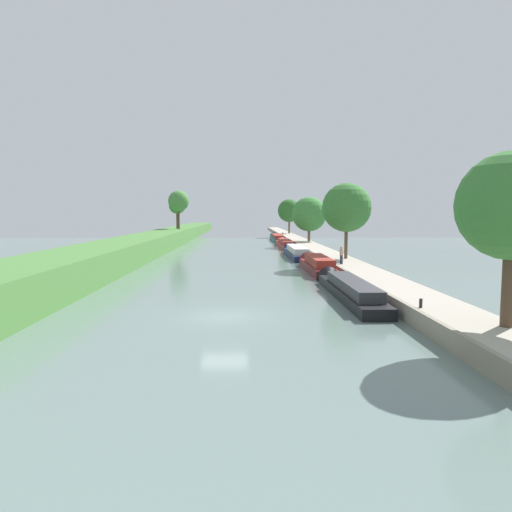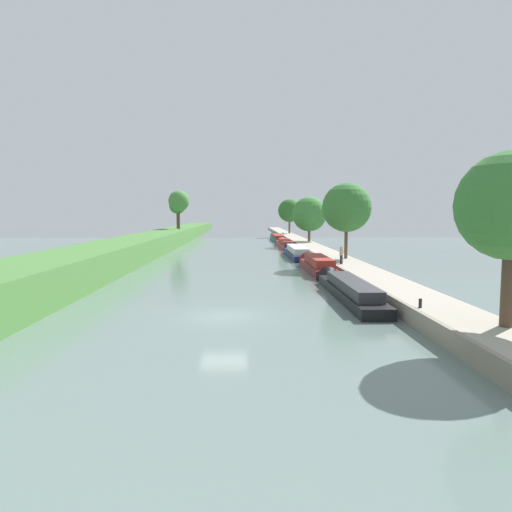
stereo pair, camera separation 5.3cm
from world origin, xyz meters
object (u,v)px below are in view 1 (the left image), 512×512
Objects in this scene: narrowboat_black at (348,289)px; person_walking at (341,255)px; narrowboat_teal at (277,238)px; mooring_bollard_far at (283,233)px; narrowboat_navy at (296,252)px; narrowboat_red at (285,244)px; mooring_bollard_near at (421,303)px; narrowboat_maroon at (317,265)px.

person_walking is at bearing 80.07° from narrowboat_black.
narrowboat_teal is 38.24× the size of mooring_bollard_far.
narrowboat_red is (0.15, 17.33, -0.06)m from narrowboat_navy.
mooring_bollard_near and mooring_bollard_far have the same top height.
narrowboat_navy reaches higher than narrowboat_red.
person_walking is 59.88m from mooring_bollard_far.
person_walking is (2.27, -16.83, 1.17)m from narrowboat_navy.
narrowboat_black is 1.18× the size of narrowboat_maroon.
narrowboat_teal is (0.15, 35.48, -0.04)m from narrowboat_navy.
narrowboat_red is (-0.15, 32.31, -0.10)m from narrowboat_maroon.
narrowboat_red is at bearing -89.99° from narrowboat_teal.
narrowboat_red is 25.79m from mooring_bollard_far.
mooring_bollard_near is 1.00× the size of mooring_bollard_far.
narrowboat_maroon reaches higher than mooring_bollard_far.
person_walking is at bearing -87.69° from narrowboat_teal.
mooring_bollard_far is at bearing 88.54° from narrowboat_black.
narrowboat_teal is 10.37× the size of person_walking.
narrowboat_navy is 0.90× the size of narrowboat_red.
narrowboat_black is 71.70m from mooring_bollard_far.
narrowboat_teal is at bearing 90.01° from narrowboat_red.
narrowboat_teal is 38.24× the size of mooring_bollard_near.
narrowboat_red is 0.98× the size of narrowboat_teal.
mooring_bollard_far is (1.87, 25.72, 0.58)m from narrowboat_red.
narrowboat_teal is (-0.15, 50.46, -0.08)m from narrowboat_maroon.
mooring_bollard_far is at bearing 90.23° from person_walking.
narrowboat_maroon is 21.60m from mooring_bollard_near.
narrowboat_navy is at bearing 97.67° from person_walking.
narrowboat_navy is at bearing 90.40° from narrowboat_black.
narrowboat_black is 8.65× the size of person_walking.
narrowboat_black is 31.91× the size of mooring_bollard_near.
mooring_bollard_far is (2.02, 43.05, 0.52)m from narrowboat_navy.
narrowboat_navy is 36.57m from mooring_bollard_near.
person_walking reaches higher than mooring_bollard_far.
narrowboat_navy is at bearing 91.15° from narrowboat_maroon.
mooring_bollard_near is at bearing -86.83° from narrowboat_navy.
person_walking is at bearing -43.24° from narrowboat_maroon.
person_walking reaches higher than narrowboat_red.
narrowboat_black is at bearing -89.60° from narrowboat_navy.
narrowboat_maroon is 58.05m from mooring_bollard_far.
mooring_bollard_far reaches higher than narrowboat_black.
narrowboat_maroon is 27.04× the size of mooring_bollard_far.
narrowboat_maroon is 0.80× the size of narrowboat_navy.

